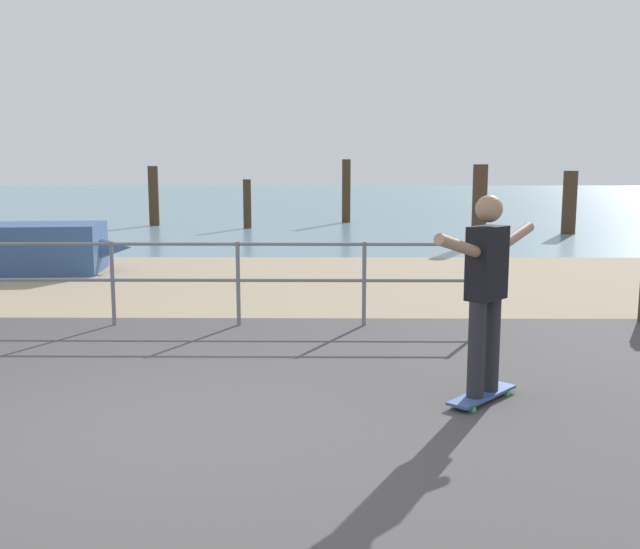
{
  "coord_description": "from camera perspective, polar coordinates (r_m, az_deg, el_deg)",
  "views": [
    {
      "loc": [
        1.44,
        -4.96,
        1.98
      ],
      "look_at": [
        1.37,
        2.0,
        0.9
      ],
      "focal_mm": 40.1,
      "sensor_mm": 36.0,
      "label": 1
    }
  ],
  "objects": [
    {
      "name": "ground_plane",
      "position": [
        4.65,
        -18.33,
        -16.85
      ],
      "size": [
        24.0,
        10.0,
        0.04
      ],
      "primitive_type": "cube",
      "color": "#474444",
      "rests_on": "ground"
    },
    {
      "name": "groyne_post_1",
      "position": [
        23.41,
        -13.14,
        6.1
      ],
      "size": [
        0.32,
        0.32,
        1.9
      ],
      "primitive_type": "cylinder",
      "color": "#422D1E",
      "rests_on": "ground"
    },
    {
      "name": "groyne_post_3",
      "position": [
        24.06,
        2.11,
        6.65
      ],
      "size": [
        0.29,
        0.29,
        2.12
      ],
      "primitive_type": "cylinder",
      "color": "#422D1E",
      "rests_on": "ground"
    },
    {
      "name": "groyne_post_4",
      "position": [
        17.91,
        12.61,
        5.44
      ],
      "size": [
        0.36,
        0.36,
        1.96
      ],
      "primitive_type": "cylinder",
      "color": "#422D1E",
      "rests_on": "ground"
    },
    {
      "name": "beach_strip",
      "position": [
        12.2,
        -6.2,
        -0.55
      ],
      "size": [
        24.0,
        6.0,
        0.04
      ],
      "primitive_type": "cube",
      "color": "tan",
      "rests_on": "ground"
    },
    {
      "name": "groyne_post_5",
      "position": [
        21.28,
        19.28,
        5.42
      ],
      "size": [
        0.39,
        0.39,
        1.78
      ],
      "primitive_type": "cylinder",
      "color": "#422D1E",
      "rests_on": "ground"
    },
    {
      "name": "sea_surface",
      "position": [
        40.03,
        -1.48,
        6.02
      ],
      "size": [
        72.0,
        50.0,
        0.04
      ],
      "primitive_type": "cube",
      "color": "slate",
      "rests_on": "ground"
    },
    {
      "name": "skateboarder",
      "position": [
        5.98,
        13.13,
        -0.69
      ],
      "size": [
        1.04,
        1.13,
        1.65
      ],
      "color": "#26262B",
      "rests_on": "skateboard"
    },
    {
      "name": "groyne_post_2",
      "position": [
        21.98,
        -5.83,
        5.6
      ],
      "size": [
        0.24,
        0.24,
        1.5
      ],
      "primitive_type": "cylinder",
      "color": "#422D1E",
      "rests_on": "ground"
    },
    {
      "name": "skateboard",
      "position": [
        6.2,
        12.82,
        -9.37
      ],
      "size": [
        0.69,
        0.73,
        0.08
      ],
      "color": "#334C8C",
      "rests_on": "ground"
    }
  ]
}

